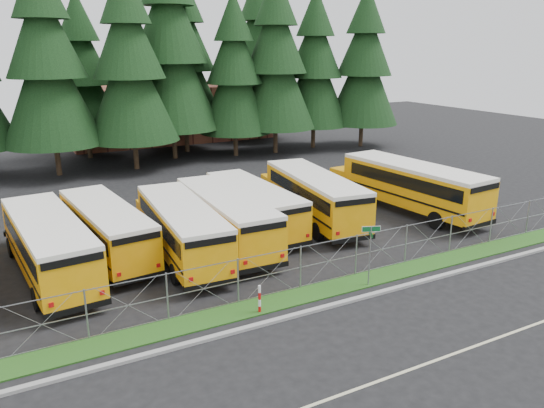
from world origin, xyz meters
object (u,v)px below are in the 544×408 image
Objects in this scene: bus_4 at (224,219)px; bus_east at (408,187)px; bus_3 at (180,230)px; bus_6 at (312,197)px; bus_1 at (48,247)px; bus_2 at (105,230)px; street_sign at (370,243)px; striped_bollard at (260,299)px; bus_5 at (251,207)px.

bus_east is (12.81, -0.05, 0.15)m from bus_4.
bus_east reaches higher than bus_3.
bus_east is (6.47, -1.25, 0.10)m from bus_6.
bus_1 reaches higher than bus_4.
bus_3 is 0.96× the size of bus_6.
bus_2 is at bearing 170.53° from bus_east.
bus_2 is at bearing 153.43° from bus_3.
street_sign is 2.34× the size of striped_bollard.
street_sign is at bearing -99.60° from bus_6.
bus_6 is at bearing -0.27° from bus_1.
bus_6 is 9.38× the size of striped_bollard.
bus_4 reaches higher than bus_5.
bus_1 is 11.28m from bus_5.
bus_3 is 5.47m from bus_5.
bus_east is at bearing -9.41° from bus_5.
bus_5 is (2.42, 1.56, -0.09)m from bus_4.
striped_bollard is (-1.80, -7.81, -0.83)m from bus_4.
bus_2 is 13.26m from street_sign.
street_sign is 5.62m from striped_bollard.
bus_6 reaches higher than bus_1.
street_sign is (3.63, -7.84, 0.61)m from bus_4.
bus_1 is 1.03× the size of bus_3.
bus_5 is at bearing 3.20° from bus_1.
bus_4 is 3.87× the size of street_sign.
striped_bollard is at bearing -80.20° from bus_3.
bus_3 reaches higher than bus_5.
bus_3 is at bearing -35.63° from bus_2.
bus_6 is at bearing 14.70° from bus_3.
bus_3 is 0.90× the size of bus_east.
bus_6 is at bearing 47.91° from striped_bollard.
bus_1 is 0.92× the size of bus_east.
bus_1 is 9.24× the size of striped_bollard.
bus_2 is 6.08m from bus_4.
striped_bollard is at bearing -71.32° from bus_2.
bus_3 is 9.58m from street_sign.
bus_4 is 6.45m from bus_6.
bus_2 is 0.95× the size of bus_4.
bus_3 is 15.43m from bus_east.
bus_2 is 18.79m from bus_east.
bus_5 is at bearing -178.07° from bus_6.
bus_4 is 8.66m from street_sign.
bus_3 is 7.31m from striped_bollard.
bus_6 is 6.59m from bus_east.
bus_2 is 8.36m from bus_5.
street_sign is at bearing -83.29° from bus_5.
bus_5 is at bearing 65.74° from striped_bollard.
bus_east is 4.27× the size of street_sign.
bus_4 reaches higher than bus_2.
bus_5 is 0.85× the size of bus_east.
bus_6 reaches higher than street_sign.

